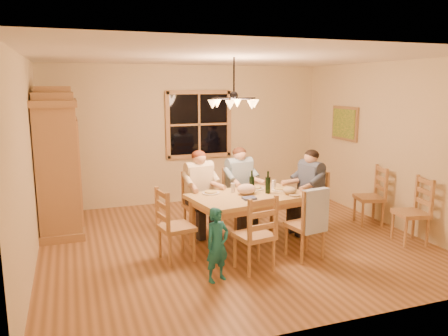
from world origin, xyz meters
name	(u,v)px	position (x,y,z in m)	size (l,w,h in m)	color
floor	(233,241)	(0.00, 0.00, 0.00)	(5.50, 5.50, 0.00)	brown
ceiling	(234,57)	(0.00, 0.00, 2.70)	(5.50, 5.00, 0.02)	white
wall_back	(189,135)	(0.00, 2.50, 1.35)	(5.50, 0.02, 2.70)	beige
wall_left	(27,164)	(-2.75, 0.00, 1.35)	(0.02, 5.00, 2.70)	beige
wall_right	(388,144)	(2.75, 0.00, 1.35)	(0.02, 5.00, 2.70)	beige
window	(199,124)	(0.20, 2.47, 1.55)	(1.30, 0.06, 1.30)	black
painting	(345,123)	(2.71, 1.20, 1.60)	(0.06, 0.78, 0.64)	#9C7743
chandelier	(234,102)	(0.00, 0.00, 2.08)	(0.77, 0.68, 0.71)	black
armoire	(59,166)	(-2.42, 1.43, 1.06)	(0.66, 1.40, 2.30)	#9C7743
dining_table	(249,202)	(0.16, -0.21, 0.65)	(1.79, 1.27, 0.76)	tan
chair_far_left	(200,215)	(-0.38, 0.49, 0.30)	(0.51, 0.49, 0.99)	tan
chair_far_right	(239,209)	(0.34, 0.61, 0.30)	(0.51, 0.49, 0.99)	tan
chair_near_left	(254,247)	(-0.12, -1.04, 0.30)	(0.51, 0.49, 0.99)	tan
chair_near_right	(305,236)	(0.69, -0.90, 0.30)	(0.51, 0.49, 0.99)	tan
chair_end_left	(176,238)	(-0.97, -0.40, 0.30)	(0.49, 0.51, 0.99)	tan
chair_end_right	(309,214)	(1.28, -0.01, 0.30)	(0.49, 0.51, 0.99)	tan
adult_woman	(199,182)	(-0.38, 0.49, 0.84)	(0.45, 0.48, 0.87)	beige
adult_plaid_man	(240,177)	(0.34, 0.61, 0.84)	(0.45, 0.48, 0.87)	#33678C
adult_slate_man	(310,181)	(1.28, -0.01, 0.84)	(0.48, 0.45, 0.87)	#3D4862
towel	(315,211)	(0.73, -1.09, 0.70)	(0.38, 0.10, 0.58)	#B7CFF8
wine_bottle_a	(252,182)	(0.24, -0.11, 0.93)	(0.08, 0.08, 0.33)	black
wine_bottle_b	(268,182)	(0.45, -0.23, 0.93)	(0.08, 0.08, 0.33)	black
plate_woman	(211,193)	(-0.34, 0.03, 0.77)	(0.26, 0.26, 0.02)	white
plate_plaid	(255,189)	(0.38, 0.07, 0.77)	(0.26, 0.26, 0.02)	white
plate_slate	(280,190)	(0.70, -0.12, 0.77)	(0.26, 0.26, 0.02)	white
wine_glass_a	(233,188)	(-0.01, -0.01, 0.83)	(0.06, 0.06, 0.14)	silver
wine_glass_b	(274,185)	(0.65, -0.03, 0.83)	(0.06, 0.06, 0.14)	silver
cap	(290,191)	(0.73, -0.39, 0.82)	(0.20, 0.20, 0.11)	tan
napkin	(249,198)	(0.06, -0.45, 0.78)	(0.18, 0.14, 0.03)	#45507E
cloth_bundle	(246,189)	(0.13, -0.18, 0.84)	(0.28, 0.22, 0.15)	#CAA993
child	(217,245)	(-0.66, -1.19, 0.45)	(0.33, 0.22, 0.90)	#1B6D7B
chair_spare_front	(410,223)	(2.45, -0.93, 0.30)	(0.50, 0.51, 0.99)	tan
chair_spare_back	(368,206)	(2.45, 0.03, 0.30)	(0.52, 0.53, 0.99)	tan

